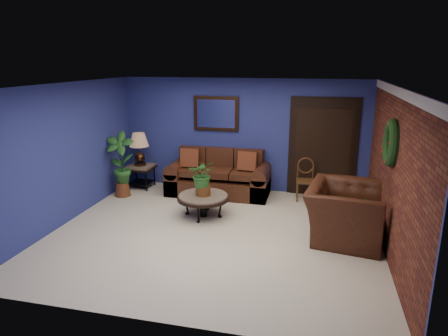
% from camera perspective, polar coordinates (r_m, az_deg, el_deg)
% --- Properties ---
extents(floor, '(5.50, 5.50, 0.00)m').
position_cam_1_polar(floor, '(6.97, -1.31, -9.22)').
color(floor, beige).
rests_on(floor, ground).
extents(wall_back, '(5.50, 0.04, 2.50)m').
position_cam_1_polar(wall_back, '(8.93, 2.68, 4.69)').
color(wall_back, navy).
rests_on(wall_back, ground).
extents(wall_left, '(0.04, 5.00, 2.50)m').
position_cam_1_polar(wall_left, '(7.70, -21.61, 1.90)').
color(wall_left, navy).
rests_on(wall_left, ground).
extents(wall_right_brick, '(0.04, 5.00, 2.50)m').
position_cam_1_polar(wall_right_brick, '(6.45, 22.99, -0.69)').
color(wall_right_brick, '#612C1B').
rests_on(wall_right_brick, ground).
extents(ceiling, '(5.50, 5.00, 0.02)m').
position_cam_1_polar(ceiling, '(6.35, -1.45, 11.76)').
color(ceiling, white).
rests_on(ceiling, wall_back).
extents(crown_molding, '(0.03, 5.00, 0.14)m').
position_cam_1_polar(crown_molding, '(6.25, 23.84, 9.78)').
color(crown_molding, white).
rests_on(crown_molding, wall_right_brick).
extents(wall_mirror, '(1.02, 0.06, 0.77)m').
position_cam_1_polar(wall_mirror, '(8.95, -1.15, 7.77)').
color(wall_mirror, '#3D2412').
rests_on(wall_mirror, wall_back).
extents(closet_door, '(1.44, 0.06, 2.18)m').
position_cam_1_polar(closet_door, '(8.80, 13.90, 2.76)').
color(closet_door, black).
rests_on(closet_door, wall_back).
extents(wreath, '(0.16, 0.72, 0.72)m').
position_cam_1_polar(wreath, '(6.39, 22.80, 3.34)').
color(wreath, black).
rests_on(wreath, wall_right_brick).
extents(sofa, '(2.21, 0.95, 1.00)m').
position_cam_1_polar(sofa, '(8.85, -0.69, -1.56)').
color(sofa, '#442113').
rests_on(sofa, ground).
extents(coffee_table, '(0.98, 0.98, 0.42)m').
position_cam_1_polar(coffee_table, '(7.55, -3.00, -4.29)').
color(coffee_table, '#57524C').
rests_on(coffee_table, ground).
extents(end_table, '(0.59, 0.59, 0.53)m').
position_cam_1_polar(end_table, '(9.40, -11.82, -0.36)').
color(end_table, '#57524C').
rests_on(end_table, ground).
extents(table_lamp, '(0.44, 0.44, 0.72)m').
position_cam_1_polar(table_lamp, '(9.26, -12.02, 3.20)').
color(table_lamp, '#3D2412').
rests_on(table_lamp, end_table).
extents(side_chair, '(0.41, 0.41, 0.89)m').
position_cam_1_polar(side_chair, '(8.59, 11.55, -1.17)').
color(side_chair, '#583719').
rests_on(side_chair, ground).
extents(armchair, '(1.41, 1.56, 0.90)m').
position_cam_1_polar(armchair, '(6.92, 16.97, -6.07)').
color(armchair, '#442113').
rests_on(armchair, ground).
extents(coffee_plant, '(0.57, 0.51, 0.69)m').
position_cam_1_polar(coffee_plant, '(7.42, -3.05, -1.14)').
color(coffee_plant, brown).
rests_on(coffee_plant, coffee_table).
extents(floor_plant, '(0.39, 0.35, 0.74)m').
position_cam_1_polar(floor_plant, '(6.98, 18.55, -6.71)').
color(floor_plant, brown).
rests_on(floor_plant, ground).
extents(tall_plant, '(0.67, 0.50, 1.42)m').
position_cam_1_polar(tall_plant, '(8.83, -14.54, 0.84)').
color(tall_plant, brown).
rests_on(tall_plant, ground).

